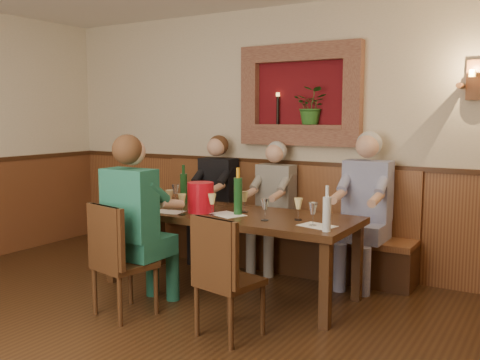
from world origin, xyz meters
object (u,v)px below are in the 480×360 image
Objects in this scene: dining_table at (228,220)px; wine_bottle_green_a at (238,195)px; chair_near_right at (228,301)px; wine_bottle_green_b at (184,187)px; person_bench_right at (364,222)px; person_bench_left at (214,209)px; person_bench_mid at (272,217)px; person_chair_front at (138,237)px; chair_near_left at (123,283)px; spittoon_bucket at (201,197)px; bench at (275,237)px; water_bottle at (327,213)px.

dining_table is 5.66× the size of wine_bottle_green_a.
wine_bottle_green_b reaches higher than chair_near_right.
person_bench_right is 1.82m from wine_bottle_green_b.
person_bench_left is 1.04× the size of person_bench_mid.
person_bench_mid reaches higher than chair_near_right.
wine_bottle_green_a is (-0.41, 0.82, 0.66)m from chair_near_right.
chair_near_right is at bearing -6.04° from person_chair_front.
wine_bottle_green_a is at bearing 70.58° from chair_near_left.
chair_near_right is 1.03m from person_chair_front.
person_bench_right is 1.28m from wine_bottle_green_a.
person_chair_front is 3.51× the size of wine_bottle_green_a.
chair_near_left is 1.86m from person_bench_left.
person_bench_right reaches higher than spittoon_bucket.
chair_near_right is at bearing 16.86° from chair_near_left.
person_bench_right is 5.37× the size of spittoon_bucket.
bench is 1.23m from spittoon_bucket.
bench is 1.79m from person_chair_front.
wine_bottle_green_a is 0.84m from wine_bottle_green_b.
person_bench_right is 1.00× the size of person_chair_front.
person_bench_left is at bearing 117.60° from spittoon_bucket.
spittoon_bucket is at bearing -141.82° from person_bench_right.
spittoon_bucket is 0.78× the size of water_bottle.
wine_bottle_green_a is at bearing 165.48° from water_bottle.
chair_near_left is 2.41× the size of wine_bottle_green_b.
chair_near_left is 1.75m from water_bottle.
spittoon_bucket is at bearing 172.72° from water_bottle.
dining_table is 6.71× the size of water_bottle.
chair_near_left is 1.25m from wine_bottle_green_a.
person_bench_mid is at bearing 118.37° from chair_near_right.
person_bench_mid reaches higher than dining_table.
dining_table is 1.76× the size of person_bench_mid.
wine_bottle_green_b is at bearing 149.47° from chair_near_right.
person_chair_front is 4.16× the size of water_bottle.
person_bench_right is at bearing 93.76° from water_bottle.
bench is 7.69× the size of wine_bottle_green_b.
person_chair_front is at bearing -75.33° from wine_bottle_green_b.
person_bench_mid is at bearing 97.81° from wine_bottle_green_a.
person_bench_right reaches higher than chair_near_right.
person_bench_mid is 0.92× the size of person_bench_right.
person_bench_mid reaches higher than bench.
person_bench_right reaches higher than wine_bottle_green_a.
person_bench_mid is 4.93× the size of spittoon_bucket.
bench is at bearing 131.31° from water_bottle.
dining_table is 0.29m from wine_bottle_green_a.
person_bench_left is at bearing -179.87° from person_bench_mid.
chair_near_left is at bearing -77.83° from wine_bottle_green_b.
person_chair_front is 0.72m from spittoon_bucket.
chair_near_right is 1.81m from person_bench_right.
person_bench_right is 2.15m from person_chair_front.
bench is 2.02× the size of person_bench_right.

